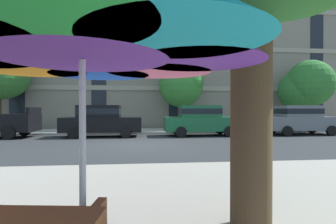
{
  "coord_description": "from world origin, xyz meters",
  "views": [
    {
      "loc": [
        0.21,
        -11.39,
        1.55
      ],
      "look_at": [
        1.74,
        3.2,
        1.4
      ],
      "focal_mm": 28.02,
      "sensor_mm": 36.0,
      "label": 1
    }
  ],
  "objects_px": {
    "sedan_black": "(101,120)",
    "patio_umbrella": "(82,35)",
    "sedan_gray": "(300,119)",
    "street_tree_middle": "(182,85)",
    "sedan_green": "(201,120)",
    "street_tree_left": "(0,75)",
    "street_tree_right": "(306,87)"
  },
  "relations": [
    {
      "from": "sedan_black",
      "to": "sedan_gray",
      "type": "xyz_separation_m",
      "value": [
        11.9,
        0.0,
        0.0
      ]
    },
    {
      "from": "sedan_gray",
      "to": "street_tree_middle",
      "type": "bearing_deg",
      "value": 150.93
    },
    {
      "from": "sedan_black",
      "to": "patio_umbrella",
      "type": "bearing_deg",
      "value": -82.4
    },
    {
      "from": "sedan_black",
      "to": "patio_umbrella",
      "type": "height_order",
      "value": "patio_umbrella"
    },
    {
      "from": "sedan_green",
      "to": "street_tree_left",
      "type": "xyz_separation_m",
      "value": [
        -12.93,
        3.63,
        2.9
      ]
    },
    {
      "from": "sedan_gray",
      "to": "street_tree_right",
      "type": "xyz_separation_m",
      "value": [
        2.67,
        3.33,
        2.3
      ]
    },
    {
      "from": "sedan_gray",
      "to": "street_tree_right",
      "type": "bearing_deg",
      "value": 51.31
    },
    {
      "from": "street_tree_right",
      "to": "patio_umbrella",
      "type": "height_order",
      "value": "street_tree_right"
    },
    {
      "from": "sedan_green",
      "to": "street_tree_middle",
      "type": "distance_m",
      "value": 4.43
    },
    {
      "from": "sedan_gray",
      "to": "patio_umbrella",
      "type": "distance_m",
      "value": 16.34
    },
    {
      "from": "patio_umbrella",
      "to": "street_tree_left",
      "type": "bearing_deg",
      "value": 118.57
    },
    {
      "from": "street_tree_middle",
      "to": "street_tree_left",
      "type": "bearing_deg",
      "value": -179.55
    },
    {
      "from": "sedan_gray",
      "to": "street_tree_middle",
      "type": "distance_m",
      "value": 8.02
    },
    {
      "from": "street_tree_middle",
      "to": "street_tree_right",
      "type": "relative_size",
      "value": 0.95
    },
    {
      "from": "street_tree_left",
      "to": "street_tree_middle",
      "type": "bearing_deg",
      "value": 0.45
    },
    {
      "from": "sedan_black",
      "to": "sedan_green",
      "type": "xyz_separation_m",
      "value": [
        5.74,
        0.0,
        0.0
      ]
    },
    {
      "from": "street_tree_middle",
      "to": "street_tree_right",
      "type": "height_order",
      "value": "street_tree_right"
    },
    {
      "from": "patio_umbrella",
      "to": "sedan_gray",
      "type": "bearing_deg",
      "value": 51.23
    },
    {
      "from": "sedan_black",
      "to": "sedan_green",
      "type": "height_order",
      "value": "same"
    },
    {
      "from": "street_tree_right",
      "to": "sedan_green",
      "type": "bearing_deg",
      "value": -159.32
    },
    {
      "from": "sedan_black",
      "to": "street_tree_left",
      "type": "distance_m",
      "value": 8.57
    },
    {
      "from": "sedan_green",
      "to": "street_tree_left",
      "type": "relative_size",
      "value": 0.77
    },
    {
      "from": "street_tree_left",
      "to": "patio_umbrella",
      "type": "height_order",
      "value": "street_tree_left"
    },
    {
      "from": "street_tree_left",
      "to": "street_tree_middle",
      "type": "distance_m",
      "value": 12.4
    },
    {
      "from": "sedan_green",
      "to": "street_tree_right",
      "type": "xyz_separation_m",
      "value": [
        8.83,
        3.33,
        2.3
      ]
    },
    {
      "from": "street_tree_right",
      "to": "patio_umbrella",
      "type": "bearing_deg",
      "value": -128.76
    },
    {
      "from": "street_tree_middle",
      "to": "patio_umbrella",
      "type": "distance_m",
      "value": 16.83
    },
    {
      "from": "sedan_green",
      "to": "street_tree_middle",
      "type": "bearing_deg",
      "value": 98.31
    },
    {
      "from": "street_tree_middle",
      "to": "patio_umbrella",
      "type": "bearing_deg",
      "value": -102.02
    },
    {
      "from": "street_tree_right",
      "to": "patio_umbrella",
      "type": "relative_size",
      "value": 1.56
    },
    {
      "from": "sedan_black",
      "to": "street_tree_left",
      "type": "xyz_separation_m",
      "value": [
        -7.2,
        3.63,
        2.9
      ]
    },
    {
      "from": "sedan_gray",
      "to": "street_tree_left",
      "type": "bearing_deg",
      "value": 169.23
    }
  ]
}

